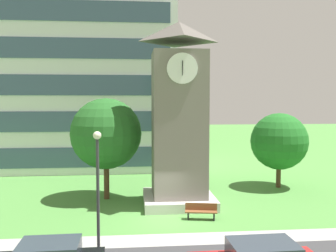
{
  "coord_description": "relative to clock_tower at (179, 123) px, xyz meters",
  "views": [
    {
      "loc": [
        -1.68,
        -20.26,
        6.69
      ],
      "look_at": [
        0.59,
        4.27,
        4.98
      ],
      "focal_mm": 40.0,
      "sensor_mm": 36.0,
      "label": 1
    }
  ],
  "objects": [
    {
      "name": "ground_plane",
      "position": [
        -1.18,
        -3.26,
        -5.21
      ],
      "size": [
        160.0,
        160.0,
        0.0
      ],
      "primitive_type": "plane",
      "color": "#4C893D"
    },
    {
      "name": "kerb_strip",
      "position": [
        -1.18,
        -6.09,
        -5.21
      ],
      "size": [
        120.0,
        1.6,
        0.01
      ],
      "primitive_type": "cube",
      "color": "#9E9E99",
      "rests_on": "ground"
    },
    {
      "name": "office_building",
      "position": [
        -7.34,
        14.97,
        9.19
      ],
      "size": [
        16.9,
        10.12,
        28.8
      ],
      "color": "silver",
      "rests_on": "ground"
    },
    {
      "name": "clock_tower",
      "position": [
        0.0,
        0.0,
        0.0
      ],
      "size": [
        4.45,
        4.45,
        11.57
      ],
      "color": "slate",
      "rests_on": "ground"
    },
    {
      "name": "park_bench",
      "position": [
        0.89,
        -3.18,
        -4.75
      ],
      "size": [
        1.86,
        0.81,
        0.88
      ],
      "color": "brown",
      "rests_on": "ground"
    },
    {
      "name": "street_lamp",
      "position": [
        -4.44,
        -7.1,
        -1.86
      ],
      "size": [
        0.36,
        0.36,
        5.33
      ],
      "color": "#333338",
      "rests_on": "ground"
    },
    {
      "name": "tree_streetside",
      "position": [
        -4.71,
        1.74,
        -0.78
      ],
      "size": [
        4.76,
        4.76,
        6.83
      ],
      "color": "#513823",
      "rests_on": "ground"
    },
    {
      "name": "tree_by_building",
      "position": [
        8.2,
        3.93,
        -1.67
      ],
      "size": [
        4.31,
        4.31,
        5.71
      ],
      "color": "#513823",
      "rests_on": "ground"
    }
  ]
}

